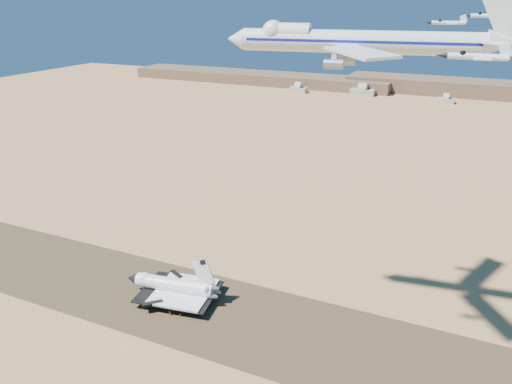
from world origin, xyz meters
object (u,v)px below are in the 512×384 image
at_px(chase_jet_a, 476,56).
at_px(chase_jet_e, 447,23).
at_px(crew_c, 180,315).
at_px(carrier_747, 350,42).
at_px(chase_jet_f, 488,16).
at_px(shuttle, 174,287).
at_px(crew_a, 170,313).
at_px(crew_b, 183,312).

xyz_separation_m(chase_jet_a, chase_jet_e, (-13.02, 81.70, 2.97)).
bearing_deg(chase_jet_a, crew_c, 165.40).
distance_m(carrier_747, chase_jet_f, 71.34).
distance_m(shuttle, crew_c, 14.43).
relative_size(crew_a, crew_c, 1.03).
bearing_deg(shuttle, crew_c, -56.38).
height_order(crew_a, chase_jet_e, chase_jet_e).
bearing_deg(crew_c, chase_jet_a, -168.37).
distance_m(carrier_747, chase_jet_a, 53.76).
height_order(shuttle, crew_a, shuttle).
xyz_separation_m(crew_a, chase_jet_f, (94.59, 81.40, 107.69)).
distance_m(shuttle, crew_b, 13.27).
bearing_deg(chase_jet_f, crew_c, -137.32).
height_order(carrier_747, crew_a, carrier_747).
height_order(crew_c, chase_jet_f, chase_jet_f).
bearing_deg(crew_b, carrier_747, -106.82).
bearing_deg(shuttle, crew_a, -73.49).
height_order(crew_a, crew_b, crew_a).
bearing_deg(crew_b, chase_jet_f, -83.47).
xyz_separation_m(crew_a, chase_jet_a, (95.13, -19.28, 102.80)).
relative_size(shuttle, crew_a, 22.71).
relative_size(carrier_747, chase_jet_f, 5.32).
xyz_separation_m(crew_c, chase_jet_a, (91.10, -20.22, 102.83)).
relative_size(crew_c, chase_jet_a, 0.12).
bearing_deg(crew_a, chase_jet_e, -72.92).
distance_m(chase_jet_e, chase_jet_f, 22.80).
xyz_separation_m(carrier_747, chase_jet_a, (36.56, -39.40, 1.15)).
bearing_deg(chase_jet_a, shuttle, 161.08).
xyz_separation_m(shuttle, chase_jet_e, (87.34, 51.33, 101.37)).
bearing_deg(chase_jet_f, chase_jet_a, -88.63).
height_order(shuttle, chase_jet_a, chase_jet_a).
distance_m(shuttle, chase_jet_a, 143.80).
relative_size(chase_jet_a, chase_jet_e, 1.04).
bearing_deg(crew_c, shuttle, -23.51).
bearing_deg(carrier_747, crew_b, -169.88).
bearing_deg(crew_b, chase_jet_e, -87.06).
distance_m(shuttle, crew_a, 13.03).
height_order(crew_c, chase_jet_a, chase_jet_a).
distance_m(crew_a, chase_jet_f, 164.83).
height_order(crew_a, chase_jet_f, chase_jet_f).
height_order(shuttle, chase_jet_f, chase_jet_f).
bearing_deg(crew_b, shuttle, 14.06).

